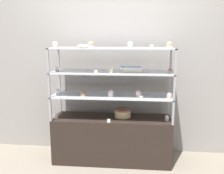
% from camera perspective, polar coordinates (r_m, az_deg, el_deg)
% --- Properties ---
extents(ground_plane, '(20.00, 20.00, 0.00)m').
position_cam_1_polar(ground_plane, '(3.43, 0.00, -15.56)').
color(ground_plane, gray).
extents(back_wall, '(8.00, 0.05, 2.60)m').
position_cam_1_polar(back_wall, '(3.42, 0.56, 7.14)').
color(back_wall, gray).
rests_on(back_wall, ground_plane).
extents(display_base, '(1.43, 0.42, 0.56)m').
position_cam_1_polar(display_base, '(3.31, 0.00, -11.26)').
color(display_base, black).
rests_on(display_base, ground_plane).
extents(display_riser_lower, '(1.43, 0.42, 0.28)m').
position_cam_1_polar(display_riser_lower, '(3.14, 0.00, -2.07)').
color(display_riser_lower, '#99999E').
rests_on(display_riser_lower, display_base).
extents(display_riser_middle, '(1.43, 0.42, 0.28)m').
position_cam_1_polar(display_riser_middle, '(3.09, 0.00, 3.02)').
color(display_riser_middle, '#99999E').
rests_on(display_riser_middle, display_riser_lower).
extents(display_riser_upper, '(1.43, 0.42, 0.28)m').
position_cam_1_polar(display_riser_upper, '(3.06, 0.00, 8.25)').
color(display_riser_upper, '#99999E').
rests_on(display_riser_upper, display_riser_middle).
extents(layer_cake_centerpiece, '(0.21, 0.21, 0.10)m').
position_cam_1_polar(layer_cake_centerpiece, '(3.23, 2.34, -5.66)').
color(layer_cake_centerpiece, '#DBBC84').
rests_on(layer_cake_centerpiece, display_base).
extents(sheet_cake_frosted, '(0.25, 0.18, 0.06)m').
position_cam_1_polar(sheet_cake_frosted, '(3.09, 4.20, 3.88)').
color(sheet_cake_frosted, beige).
rests_on(sheet_cake_frosted, display_riser_middle).
extents(cupcake_0, '(0.05, 0.05, 0.07)m').
position_cam_1_polar(cupcake_0, '(3.24, -12.10, -6.17)').
color(cupcake_0, white).
rests_on(cupcake_0, display_base).
extents(cupcake_1, '(0.05, 0.05, 0.07)m').
position_cam_1_polar(cupcake_1, '(3.16, 11.85, -6.61)').
color(cupcake_1, beige).
rests_on(cupcake_1, display_base).
extents(price_tag_0, '(0.04, 0.00, 0.04)m').
position_cam_1_polar(price_tag_0, '(3.03, -0.70, -7.38)').
color(price_tag_0, white).
rests_on(price_tag_0, display_base).
extents(cupcake_2, '(0.06, 0.06, 0.08)m').
position_cam_1_polar(cupcake_2, '(3.21, -11.70, -1.04)').
color(cupcake_2, white).
rests_on(cupcake_2, display_riser_lower).
extents(cupcake_3, '(0.06, 0.06, 0.08)m').
position_cam_1_polar(cupcake_3, '(3.10, -6.36, -1.31)').
color(cupcake_3, '#CCB28C').
rests_on(cupcake_3, display_riser_lower).
extents(cupcake_4, '(0.06, 0.06, 0.08)m').
position_cam_1_polar(cupcake_4, '(3.06, -0.30, -1.41)').
color(cupcake_4, white).
rests_on(cupcake_4, display_riser_lower).
extents(cupcake_5, '(0.06, 0.06, 0.08)m').
position_cam_1_polar(cupcake_5, '(3.06, 5.76, -1.49)').
color(cupcake_5, '#CCB28C').
rests_on(cupcake_5, display_riser_lower).
extents(cupcake_6, '(0.06, 0.06, 0.08)m').
position_cam_1_polar(cupcake_6, '(3.04, 12.36, -1.79)').
color(cupcake_6, '#CCB28C').
rests_on(cupcake_6, display_riser_lower).
extents(price_tag_1, '(0.04, 0.00, 0.04)m').
position_cam_1_polar(price_tag_1, '(2.93, 6.35, -2.33)').
color(price_tag_1, white).
rests_on(price_tag_1, display_riser_lower).
extents(cupcake_7, '(0.05, 0.05, 0.06)m').
position_cam_1_polar(cupcake_7, '(3.18, -11.87, 3.84)').
color(cupcake_7, '#CCB28C').
rests_on(cupcake_7, display_riser_middle).
extents(cupcake_8, '(0.05, 0.05, 0.06)m').
position_cam_1_polar(cupcake_8, '(2.99, -0.20, 3.63)').
color(cupcake_8, '#CCB28C').
rests_on(cupcake_8, display_riser_middle).
extents(cupcake_9, '(0.05, 0.05, 0.06)m').
position_cam_1_polar(cupcake_9, '(3.03, 12.53, 3.46)').
color(cupcake_9, '#CCB28C').
rests_on(cupcake_9, display_riser_middle).
extents(price_tag_2, '(0.04, 0.00, 0.04)m').
position_cam_1_polar(price_tag_2, '(2.91, -3.51, 3.27)').
color(price_tag_2, white).
rests_on(price_tag_2, display_riser_middle).
extents(cupcake_10, '(0.06, 0.06, 0.07)m').
position_cam_1_polar(cupcake_10, '(3.11, -12.25, 9.01)').
color(cupcake_10, '#CCB28C').
rests_on(cupcake_10, display_riser_upper).
extents(cupcake_11, '(0.06, 0.06, 0.07)m').
position_cam_1_polar(cupcake_11, '(3.01, -4.61, 9.15)').
color(cupcake_11, white).
rests_on(cupcake_11, display_riser_upper).
extents(cupcake_12, '(0.06, 0.06, 0.07)m').
position_cam_1_polar(cupcake_12, '(2.97, 4.02, 9.13)').
color(cupcake_12, beige).
rests_on(cupcake_12, display_riser_upper).
extents(cupcake_13, '(0.06, 0.06, 0.07)m').
position_cam_1_polar(cupcake_13, '(3.00, 12.41, 8.92)').
color(cupcake_13, beige).
rests_on(cupcake_13, display_riser_upper).
extents(price_tag_3, '(0.04, 0.00, 0.04)m').
position_cam_1_polar(price_tag_3, '(2.86, 8.61, 8.68)').
color(price_tag_3, white).
rests_on(price_tag_3, display_riser_upper).
extents(donut_glazed, '(0.14, 0.14, 0.04)m').
position_cam_1_polar(donut_glazed, '(3.08, -6.17, 8.86)').
color(donut_glazed, '#EFE5CC').
rests_on(donut_glazed, display_riser_upper).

